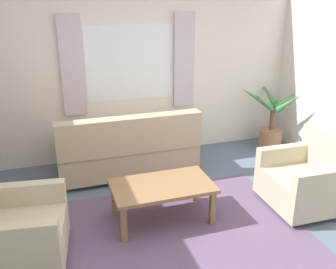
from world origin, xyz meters
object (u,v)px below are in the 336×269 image
at_px(armchair_left, 12,231).
at_px(armchair_right, 308,179).
at_px(coffee_table, 162,189).
at_px(couch, 128,150).
at_px(potted_plant, 271,122).

xyz_separation_m(armchair_left, armchair_right, (3.23, 0.02, 0.00)).
relative_size(armchair_left, coffee_table, 0.85).
height_order(couch, armchair_right, couch).
xyz_separation_m(armchair_left, potted_plant, (3.83, 1.74, 0.09)).
height_order(couch, potted_plant, potted_plant).
bearing_deg(coffee_table, armchair_left, -170.04).
distance_m(couch, potted_plant, 2.44).
distance_m(couch, armchair_left, 2.06).
xyz_separation_m(couch, coffee_table, (0.12, -1.24, 0.01)).
bearing_deg(coffee_table, potted_plant, 32.50).
xyz_separation_m(armchair_right, potted_plant, (0.60, 1.72, 0.09)).
xyz_separation_m(couch, armchair_right, (1.83, -1.49, -0.01)).
height_order(armchair_right, coffee_table, armchair_right).
xyz_separation_m(couch, potted_plant, (2.43, 0.24, 0.07)).
bearing_deg(couch, armchair_right, 140.93).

